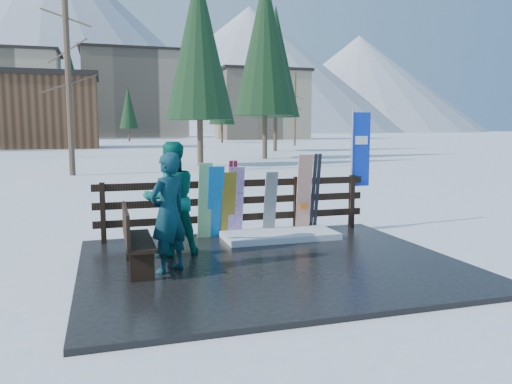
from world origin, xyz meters
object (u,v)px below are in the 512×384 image
object	(u,v)px
bench	(134,237)
snowboard_1	(205,201)
rental_flag	(359,154)
snowboard_0	(215,202)
snowboard_3	(236,202)
person_front	(168,213)
person_back	(171,199)
snowboard_2	(228,205)
snowboard_4	(270,203)
snowboard_5	(304,194)

from	to	relation	value
bench	snowboard_1	bearing A→B (deg)	51.46
bench	rental_flag	bearing A→B (deg)	23.14
snowboard_0	rental_flag	world-z (taller)	rental_flag
snowboard_3	person_front	bearing A→B (deg)	-127.67
rental_flag	person_back	bearing A→B (deg)	-162.69
snowboard_0	person_front	distance (m)	2.37
snowboard_2	person_back	distance (m)	1.67
snowboard_2	snowboard_4	xyz separation A→B (m)	(0.87, 0.00, -0.01)
snowboard_2	snowboard_5	bearing A→B (deg)	-0.00
bench	person_back	world-z (taller)	person_back
snowboard_2	person_back	world-z (taller)	person_back
snowboard_2	bench	bearing A→B (deg)	-136.51
snowboard_1	snowboard_2	distance (m)	0.48
snowboard_1	snowboard_5	xyz separation A→B (m)	(2.08, -0.00, 0.06)
bench	snowboard_0	world-z (taller)	snowboard_0
snowboard_2	snowboard_5	size ratio (longest dim) A/B	0.82
person_front	person_back	size ratio (longest dim) A/B	0.93
snowboard_2	snowboard_3	world-z (taller)	snowboard_3
snowboard_1	snowboard_4	xyz separation A→B (m)	(1.34, 0.00, -0.11)
snowboard_3	rental_flag	size ratio (longest dim) A/B	0.55
snowboard_0	person_front	bearing A→B (deg)	-119.57
person_front	rental_flag	bearing A→B (deg)	172.90
bench	snowboard_2	distance (m)	2.67
snowboard_2	rental_flag	bearing A→B (deg)	5.15
snowboard_1	snowboard_4	world-z (taller)	snowboard_1
snowboard_3	snowboard_5	distance (m)	1.45
snowboard_3	person_back	bearing A→B (deg)	-143.28
snowboard_4	snowboard_5	bearing A→B (deg)	-0.00
snowboard_4	snowboard_5	world-z (taller)	snowboard_5
bench	snowboard_5	distance (m)	4.00
snowboard_0	snowboard_1	size ratio (longest dim) A/B	0.96
snowboard_1	snowboard_2	bearing A→B (deg)	0.00
bench	snowboard_0	bearing A→B (deg)	47.72
snowboard_0	rental_flag	xyz separation A→B (m)	(3.26, 0.27, 0.89)
bench	person_front	distance (m)	0.67
snowboard_3	snowboard_4	bearing A→B (deg)	0.00
snowboard_4	rental_flag	world-z (taller)	rental_flag
bench	snowboard_2	world-z (taller)	snowboard_2
snowboard_5	snowboard_4	bearing A→B (deg)	180.00
person_front	snowboard_4	bearing A→B (deg)	-173.07
snowboard_0	snowboard_4	bearing A→B (deg)	0.00
snowboard_2	snowboard_5	distance (m)	1.61
person_back	snowboard_5	bearing A→B (deg)	-167.37
snowboard_0	snowboard_2	world-z (taller)	snowboard_0
bench	rental_flag	xyz separation A→B (m)	(4.93, 2.11, 1.09)
snowboard_4	rental_flag	bearing A→B (deg)	7.25
bench	snowboard_0	size ratio (longest dim) A/B	1.02
rental_flag	person_back	world-z (taller)	rental_flag
snowboard_0	person_front	xyz separation A→B (m)	(-1.17, -2.06, 0.18)
rental_flag	person_front	distance (m)	5.05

